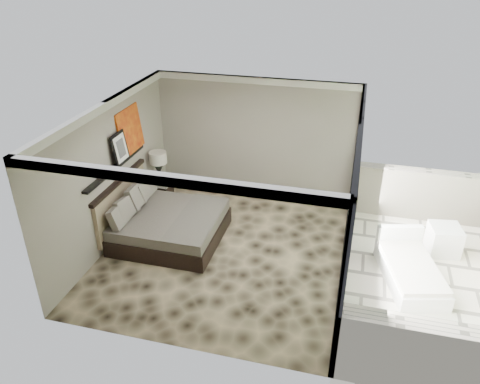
% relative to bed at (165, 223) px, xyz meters
% --- Properties ---
extents(floor, '(5.00, 5.00, 0.00)m').
position_rel_bed_xyz_m(floor, '(1.29, -0.18, -0.34)').
color(floor, black).
rests_on(floor, ground).
extents(ceiling, '(4.50, 5.00, 0.02)m').
position_rel_bed_xyz_m(ceiling, '(1.29, -0.18, 2.45)').
color(ceiling, silver).
rests_on(ceiling, back_wall).
extents(back_wall, '(4.50, 0.02, 2.80)m').
position_rel_bed_xyz_m(back_wall, '(1.29, 2.31, 1.06)').
color(back_wall, gray).
rests_on(back_wall, floor).
extents(left_wall, '(0.02, 5.00, 2.80)m').
position_rel_bed_xyz_m(left_wall, '(-0.95, -0.18, 1.06)').
color(left_wall, gray).
rests_on(left_wall, floor).
extents(glass_wall, '(0.08, 5.00, 2.80)m').
position_rel_bed_xyz_m(glass_wall, '(3.54, -0.18, 1.06)').
color(glass_wall, white).
rests_on(glass_wall, floor).
extents(terrace_slab, '(3.00, 5.00, 0.12)m').
position_rel_bed_xyz_m(terrace_slab, '(5.04, -0.18, -0.40)').
color(terrace_slab, beige).
rests_on(terrace_slab, ground).
extents(picture_ledge, '(0.12, 2.20, 0.05)m').
position_rel_bed_xyz_m(picture_ledge, '(-0.89, -0.08, 1.16)').
color(picture_ledge, black).
rests_on(picture_ledge, left_wall).
extents(bed, '(2.06, 1.99, 1.14)m').
position_rel_bed_xyz_m(bed, '(0.00, 0.00, 0.00)').
color(bed, black).
rests_on(bed, floor).
extents(nightstand, '(0.50, 0.50, 0.49)m').
position_rel_bed_xyz_m(nightstand, '(-0.69, 1.40, -0.09)').
color(nightstand, black).
rests_on(nightstand, floor).
extents(table_lamp, '(0.38, 0.38, 0.70)m').
position_rel_bed_xyz_m(table_lamp, '(-0.70, 1.40, 0.63)').
color(table_lamp, black).
rests_on(table_lamp, nightstand).
extents(abstract_canvas, '(0.13, 0.90, 0.90)m').
position_rel_bed_xyz_m(abstract_canvas, '(-0.91, 0.66, 1.64)').
color(abstract_canvas, '#C54810').
rests_on(abstract_canvas, picture_ledge).
extents(framed_print, '(0.11, 0.50, 0.60)m').
position_rel_bed_xyz_m(framed_print, '(-0.85, 0.10, 1.49)').
color(framed_print, black).
rests_on(framed_print, picture_ledge).
extents(ottoman, '(0.64, 0.64, 0.55)m').
position_rel_bed_xyz_m(ottoman, '(5.34, 0.89, -0.06)').
color(ottoman, silver).
rests_on(ottoman, terrace_slab).
extents(lounger, '(1.24, 1.84, 0.66)m').
position_rel_bed_xyz_m(lounger, '(4.68, -0.17, -0.13)').
color(lounger, white).
rests_on(lounger, terrace_slab).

